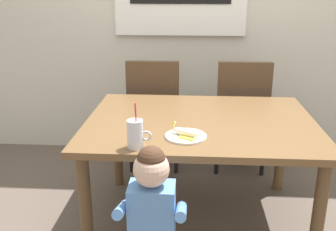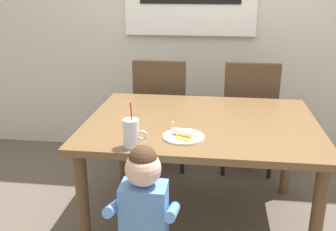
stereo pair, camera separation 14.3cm
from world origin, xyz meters
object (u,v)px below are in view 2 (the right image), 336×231
(toddler_standing, at_px, (144,206))
(snack_plate, at_px, (183,137))
(dining_chair_left, at_px, (161,108))
(peeled_banana, at_px, (183,133))
(dining_chair_right, at_px, (249,111))
(dining_table, at_px, (201,133))
(milk_cup, at_px, (131,135))

(toddler_standing, xyz_separation_m, snack_plate, (0.15, 0.40, 0.21))
(dining_chair_left, distance_m, snack_plate, 1.14)
(snack_plate, distance_m, peeled_banana, 0.03)
(dining_chair_right, relative_size, toddler_standing, 1.15)
(dining_table, xyz_separation_m, snack_plate, (-0.09, -0.30, 0.09))
(dining_chair_right, xyz_separation_m, snack_plate, (-0.44, -1.10, 0.19))
(snack_plate, relative_size, peeled_banana, 1.36)
(dining_table, relative_size, toddler_standing, 1.69)
(dining_chair_left, height_order, toddler_standing, dining_chair_left)
(peeled_banana, bearing_deg, snack_plate, 85.07)
(dining_chair_right, xyz_separation_m, peeled_banana, (-0.44, -1.11, 0.22))
(milk_cup, distance_m, snack_plate, 0.31)
(dining_table, distance_m, dining_chair_right, 0.88)
(dining_chair_left, relative_size, peeled_banana, 5.67)
(dining_table, bearing_deg, dining_chair_left, 115.10)
(toddler_standing, distance_m, peeled_banana, 0.48)
(dining_chair_left, distance_m, toddler_standing, 1.49)
(dining_chair_right, xyz_separation_m, toddler_standing, (-0.59, -1.50, -0.02))
(dining_table, xyz_separation_m, dining_chair_right, (0.35, 0.80, -0.10))
(dining_chair_left, relative_size, toddler_standing, 1.15)
(peeled_banana, bearing_deg, dining_table, 74.43)
(dining_table, distance_m, milk_cup, 0.59)
(toddler_standing, xyz_separation_m, milk_cup, (-0.11, 0.24, 0.27))
(dining_chair_left, relative_size, dining_chair_right, 1.00)
(dining_chair_right, bearing_deg, toddler_standing, 68.64)
(dining_table, bearing_deg, dining_chair_right, 66.32)
(toddler_standing, distance_m, snack_plate, 0.47)
(snack_plate, bearing_deg, toddler_standing, -110.57)
(dining_chair_right, bearing_deg, dining_table, 66.32)
(dining_chair_left, bearing_deg, dining_chair_right, -179.28)
(peeled_banana, bearing_deg, dining_chair_right, 68.49)
(dining_table, distance_m, peeled_banana, 0.34)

